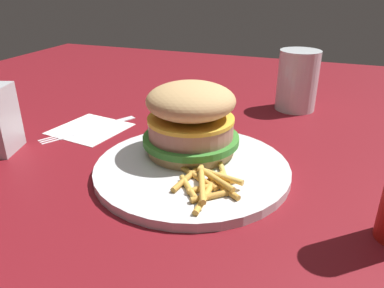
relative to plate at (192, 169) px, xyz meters
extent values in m
plane|color=maroon|center=(-0.01, 0.02, -0.01)|extent=(1.60, 1.60, 0.00)
cylinder|color=silver|center=(0.00, 0.00, 0.00)|extent=(0.26, 0.26, 0.01)
cylinder|color=tan|center=(0.02, -0.04, 0.01)|extent=(0.12, 0.12, 0.01)
cylinder|color=#387F2D|center=(0.02, -0.04, 0.03)|extent=(0.13, 0.13, 0.01)
cylinder|color=tan|center=(0.02, -0.04, 0.04)|extent=(0.12, 0.12, 0.02)
cylinder|color=yellow|center=(0.02, -0.04, 0.05)|extent=(0.12, 0.12, 0.01)
ellipsoid|color=tan|center=(0.02, -0.04, 0.08)|extent=(0.12, 0.12, 0.05)
cylinder|color=gold|center=(-0.04, 0.07, 0.01)|extent=(0.01, 0.07, 0.01)
cylinder|color=gold|center=(-0.06, 0.05, 0.01)|extent=(0.05, 0.04, 0.01)
cylinder|color=gold|center=(-0.02, 0.04, 0.01)|extent=(0.06, 0.04, 0.01)
cylinder|color=#E5B251|center=(-0.05, 0.03, 0.01)|extent=(0.04, 0.07, 0.01)
cylinder|color=gold|center=(-0.02, 0.06, 0.01)|extent=(0.04, 0.04, 0.01)
cylinder|color=gold|center=(-0.01, 0.03, 0.01)|extent=(0.02, 0.08, 0.01)
cylinder|color=gold|center=(-0.05, 0.07, 0.01)|extent=(0.04, 0.04, 0.01)
cylinder|color=gold|center=(-0.05, 0.04, 0.01)|extent=(0.02, 0.05, 0.01)
cylinder|color=gold|center=(-0.04, 0.04, 0.02)|extent=(0.06, 0.04, 0.01)
cylinder|color=#E5B251|center=(-0.05, 0.03, 0.02)|extent=(0.06, 0.02, 0.01)
cylinder|color=gold|center=(-0.03, 0.06, 0.02)|extent=(0.04, 0.08, 0.01)
cylinder|color=gold|center=(-0.04, 0.05, 0.01)|extent=(0.05, 0.05, 0.01)
cube|color=white|center=(0.22, -0.08, -0.01)|extent=(0.13, 0.13, 0.00)
cube|color=silver|center=(0.20, -0.11, 0.00)|extent=(0.07, 0.10, 0.00)
cube|color=silver|center=(0.24, -0.05, 0.00)|extent=(0.04, 0.04, 0.00)
cylinder|color=silver|center=(0.26, -0.02, 0.00)|extent=(0.02, 0.03, 0.00)
cylinder|color=silver|center=(0.25, -0.02, 0.00)|extent=(0.02, 0.03, 0.00)
cylinder|color=silver|center=(0.24, -0.02, 0.00)|extent=(0.02, 0.03, 0.00)
cylinder|color=silver|center=(-0.10, -0.31, 0.05)|extent=(0.08, 0.08, 0.11)
cylinder|color=black|center=(-0.10, -0.31, 0.04)|extent=(0.07, 0.07, 0.08)
camera|label=1|loc=(-0.15, 0.41, 0.24)|focal=35.04mm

